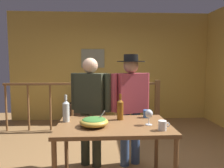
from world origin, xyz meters
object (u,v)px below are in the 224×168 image
Objects in this scene: wine_bottle_amber at (120,109)px; wine_bottle_clear at (66,111)px; person_standing_right at (131,100)px; stair_railing at (105,99)px; salad_bowl at (94,121)px; wine_glass at (149,114)px; framed_picture at (93,58)px; person_standing_left at (91,103)px; flat_screen_tv at (87,92)px; tv_console at (88,113)px; mug_blue at (147,114)px; mug_white at (162,125)px; serving_table at (114,131)px.

wine_bottle_clear is (-0.64, -0.05, -0.00)m from wine_bottle_amber.
wine_bottle_amber is 0.52m from person_standing_right.
person_standing_right reaches higher than stair_railing.
wine_glass is (0.61, 0.02, 0.07)m from salad_bowl.
framed_picture reaches higher than wine_glass.
stair_railing reaches higher than wine_glass.
person_standing_right reaches higher than person_standing_left.
wine_glass is 0.55× the size of wine_bottle_amber.
stair_railing reaches higher than flat_screen_tv.
stair_railing is 3.84× the size of tv_console.
wine_bottle_amber is at bearing 149.47° from person_standing_left.
tv_console is 2.91m from mug_blue.
wine_bottle_clear reaches higher than flat_screen_tv.
wine_glass reaches higher than tv_console.
salad_bowl is at bearing -85.34° from flat_screen_tv.
person_standing_left is at bearing 129.90° from mug_white.
person_standing_right reaches higher than serving_table.
wine_glass is 0.99m from person_standing_left.
wine_bottle_clear is at bearing 85.33° from person_standing_left.
tv_console is 7.39× the size of mug_white.
tv_console is at bearing 90.00° from flat_screen_tv.
tv_console is (-0.14, -0.29, -1.37)m from framed_picture.
person_standing_right is at bearing 102.00° from mug_white.
wine_bottle_amber is at bearing 140.84° from wine_glass.
stair_railing is 10.87× the size of wine_bottle_clear.
person_standing_right is (0.51, 0.75, 0.10)m from salad_bowl.
framed_picture reaches higher than wine_bottle_amber.
serving_table is 0.30m from wine_bottle_amber.
tv_console is 2.87× the size of salad_bowl.
serving_table is 7.27× the size of wine_glass.
flat_screen_tv is at bearing -90.00° from tv_console.
mug_blue is at bearing 81.59° from wine_glass.
person_standing_right is (-0.10, 0.73, 0.04)m from wine_glass.
serving_table is at bearing -115.37° from wine_bottle_amber.
wine_glass is at bearing -74.08° from flat_screen_tv.
salad_bowl is at bearing 116.69° from person_standing_left.
stair_railing is at bearing 77.50° from wine_bottle_clear.
wine_bottle_amber reaches higher than wine_glass.
framed_picture is 3.43× the size of wine_glass.
salad_bowl is 0.19× the size of person_standing_right.
flat_screen_tv is (0.00, -0.03, 0.52)m from tv_console.
salad_bowl is at bearing -161.73° from serving_table.
person_standing_left is (-0.73, 0.40, 0.07)m from mug_blue.
flat_screen_tv is 1.91× the size of wine_bottle_amber.
mug_blue is (0.35, 0.09, -0.08)m from wine_bottle_amber.
flat_screen_tv is 3.33m from mug_white.
stair_railing is at bearing -71.84° from framed_picture.
person_standing_right is at bearing -71.61° from flat_screen_tv.
tv_console is 3.05m from serving_table.
person_standing_left is at bearing 128.03° from wine_bottle_amber.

